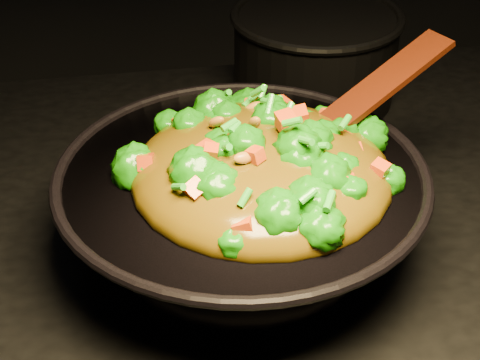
{
  "coord_description": "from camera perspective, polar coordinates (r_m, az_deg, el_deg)",
  "views": [
    {
      "loc": [
        -0.2,
        -0.65,
        1.44
      ],
      "look_at": [
        -0.09,
        -0.01,
        0.99
      ],
      "focal_mm": 55.0,
      "sensor_mm": 36.0,
      "label": 1
    }
  ],
  "objects": [
    {
      "name": "spatula",
      "position": [
        0.81,
        8.87,
        5.72
      ],
      "size": [
        0.24,
        0.14,
        0.11
      ],
      "primitive_type": "cube",
      "rotation": [
        0.0,
        -0.38,
        0.41
      ],
      "color": "#350D06",
      "rests_on": "wok"
    },
    {
      "name": "wok",
      "position": [
        0.8,
        0.12,
        -2.68
      ],
      "size": [
        0.42,
        0.42,
        0.11
      ],
      "primitive_type": null,
      "rotation": [
        0.0,
        0.0,
        0.09
      ],
      "color": "black",
      "rests_on": "stovetop"
    },
    {
      "name": "back_pot",
      "position": [
        1.11,
        5.82,
        9.59
      ],
      "size": [
        0.32,
        0.32,
        0.14
      ],
      "primitive_type": "cylinder",
      "rotation": [
        0.0,
        0.0,
        0.43
      ],
      "color": "black",
      "rests_on": "stovetop"
    },
    {
      "name": "stir_fry",
      "position": [
        0.74,
        1.71,
        3.14
      ],
      "size": [
        0.32,
        0.32,
        0.09
      ],
      "primitive_type": null,
      "rotation": [
        0.0,
        0.0,
        0.22
      ],
      "color": "#197908",
      "rests_on": "wok"
    }
  ]
}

